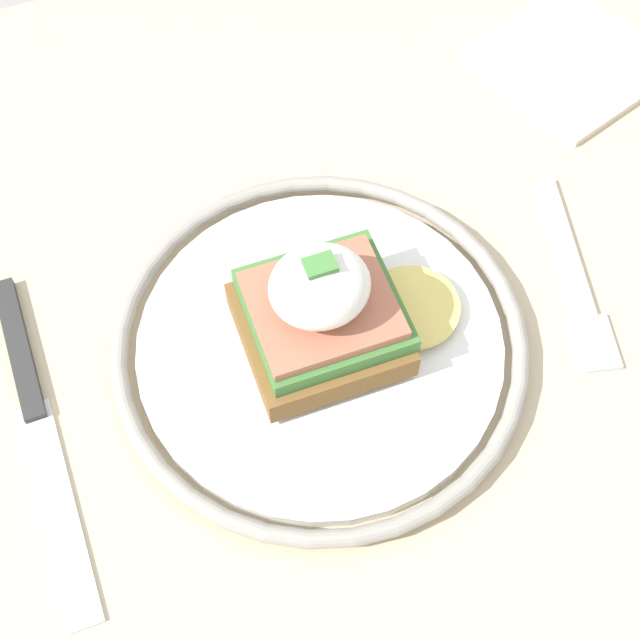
{
  "coord_description": "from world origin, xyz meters",
  "views": [
    {
      "loc": [
        0.1,
        0.24,
        1.2
      ],
      "look_at": [
        0.02,
        0.01,
        0.78
      ],
      "focal_mm": 50.0,
      "sensor_mm": 36.0,
      "label": 1
    }
  ],
  "objects": [
    {
      "name": "ground_plane",
      "position": [
        0.0,
        0.0,
        0.0
      ],
      "size": [
        6.0,
        6.0,
        0.0
      ],
      "primitive_type": "plane",
      "color": "#9E9993"
    },
    {
      "name": "dining_table",
      "position": [
        0.0,
        0.0,
        0.6
      ],
      "size": [
        0.87,
        0.67,
        0.74
      ],
      "color": "#C6B28E",
      "rests_on": "ground_plane"
    },
    {
      "name": "plate",
      "position": [
        0.02,
        0.01,
        0.75
      ],
      "size": [
        0.24,
        0.24,
        0.02
      ],
      "color": "white",
      "rests_on": "dining_table"
    },
    {
      "name": "sandwich",
      "position": [
        0.01,
        0.01,
        0.79
      ],
      "size": [
        0.13,
        0.08,
        0.08
      ],
      "color": "brown",
      "rests_on": "plate"
    },
    {
      "name": "fork",
      "position": [
        -0.15,
        0.02,
        0.75
      ],
      "size": [
        0.05,
        0.14,
        0.0
      ],
      "color": "silver",
      "rests_on": "dining_table"
    },
    {
      "name": "knife",
      "position": [
        0.18,
        -0.0,
        0.75
      ],
      "size": [
        0.02,
        0.21,
        0.01
      ],
      "color": "#2D2D2D",
      "rests_on": "dining_table"
    },
    {
      "name": "napkin",
      "position": [
        -0.23,
        -0.14,
        0.75
      ],
      "size": [
        0.14,
        0.14,
        0.01
      ],
      "primitive_type": "cube",
      "rotation": [
        0.0,
        0.0,
        0.32
      ],
      "color": "beige",
      "rests_on": "dining_table"
    }
  ]
}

